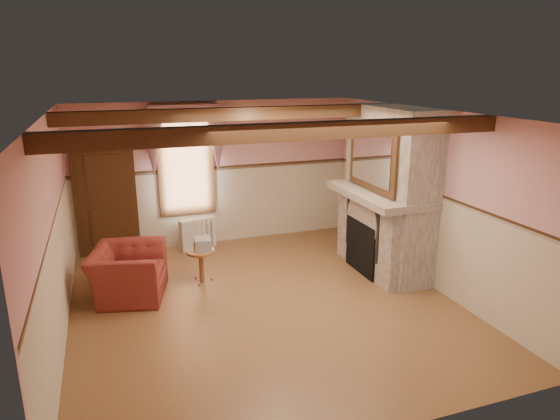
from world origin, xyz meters
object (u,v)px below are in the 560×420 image
object	(u,v)px
mantel_clock	(359,176)
bowl	(379,188)
side_table	(201,266)
armchair	(128,273)
radiator	(198,233)
oil_lamp	(363,175)

from	to	relation	value
mantel_clock	bowl	bearing A→B (deg)	-90.00
side_table	bowl	size ratio (longest dim) A/B	1.77
armchair	mantel_clock	bearing A→B (deg)	-70.34
side_table	armchair	bearing A→B (deg)	-172.71
side_table	bowl	xyz separation A→B (m)	(2.97, -0.44, 1.18)
armchair	bowl	world-z (taller)	bowl
mantel_clock	radiator	bearing A→B (deg)	153.67
side_table	oil_lamp	world-z (taller)	oil_lamp
armchair	oil_lamp	xyz separation A→B (m)	(4.11, 0.27, 1.18)
bowl	oil_lamp	distance (m)	0.58
bowl	oil_lamp	xyz separation A→B (m)	(0.00, 0.57, 0.10)
side_table	oil_lamp	bearing A→B (deg)	2.36
side_table	mantel_clock	xyz separation A→B (m)	(2.97, 0.26, 1.25)
side_table	mantel_clock	bearing A→B (deg)	4.92
bowl	mantel_clock	size ratio (longest dim) A/B	1.30
radiator	bowl	size ratio (longest dim) A/B	2.25
oil_lamp	armchair	bearing A→B (deg)	-176.25
radiator	side_table	bearing A→B (deg)	-112.70
armchair	radiator	distance (m)	2.23
bowl	mantel_clock	distance (m)	0.70
side_table	mantel_clock	distance (m)	3.23
radiator	oil_lamp	bearing A→B (deg)	-42.89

